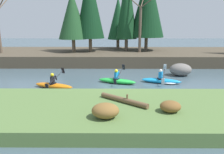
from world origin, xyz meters
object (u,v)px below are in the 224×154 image
object	(u,v)px
kayaker_middle	(117,80)
driftwood_log	(124,100)
boulder_midstream	(180,70)
kayaker_lead	(163,80)
kayaker_trailing	(54,85)

from	to	relation	value
kayaker_middle	driftwood_log	world-z (taller)	kayaker_middle
kayaker_middle	boulder_midstream	size ratio (longest dim) A/B	1.58
kayaker_lead	kayaker_trailing	size ratio (longest dim) A/B	1.01
driftwood_log	kayaker_trailing	bearing A→B (deg)	175.25
kayaker_middle	boulder_midstream	bearing A→B (deg)	44.32
kayaker_lead	boulder_midstream	xyz separation A→B (m)	(1.91, 2.31, 0.29)
boulder_midstream	driftwood_log	bearing A→B (deg)	-122.78
kayaker_trailing	driftwood_log	xyz separation A→B (m)	(4.34, -4.04, 0.45)
boulder_midstream	driftwood_log	xyz separation A→B (m)	(-4.90, -7.61, 0.18)
boulder_midstream	driftwood_log	distance (m)	9.05
kayaker_middle	driftwood_log	xyz separation A→B (m)	(0.20, -5.24, 0.45)
kayaker_trailing	driftwood_log	size ratio (longest dim) A/B	1.28
kayaker_middle	boulder_midstream	distance (m)	5.63
kayaker_lead	driftwood_log	distance (m)	6.10
kayaker_trailing	driftwood_log	bearing A→B (deg)	-24.66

